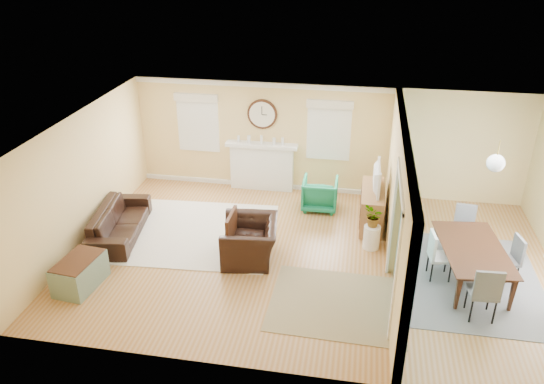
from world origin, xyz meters
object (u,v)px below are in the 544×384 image
(sofa, at_px, (119,222))
(credenza, at_px, (372,207))
(dining_table, at_px, (472,264))
(eames_chair, at_px, (250,241))
(green_chair, at_px, (320,194))

(sofa, relative_size, credenza, 1.50)
(credenza, bearing_deg, dining_table, -44.80)
(eames_chair, bearing_deg, dining_table, 82.21)
(dining_table, bearing_deg, eames_chair, 83.15)
(eames_chair, bearing_deg, green_chair, 146.39)
(sofa, xyz_separation_m, dining_table, (6.84, -0.38, 0.03))
(eames_chair, height_order, dining_table, eames_chair)
(sofa, xyz_separation_m, green_chair, (3.92, 1.90, 0.05))
(green_chair, bearing_deg, dining_table, 141.34)
(eames_chair, xyz_separation_m, credenza, (2.26, 1.76, 0.02))
(eames_chair, height_order, credenza, credenza)
(eames_chair, distance_m, credenza, 2.86)
(green_chair, distance_m, credenza, 1.26)
(sofa, distance_m, credenza, 5.25)
(green_chair, distance_m, dining_table, 3.71)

